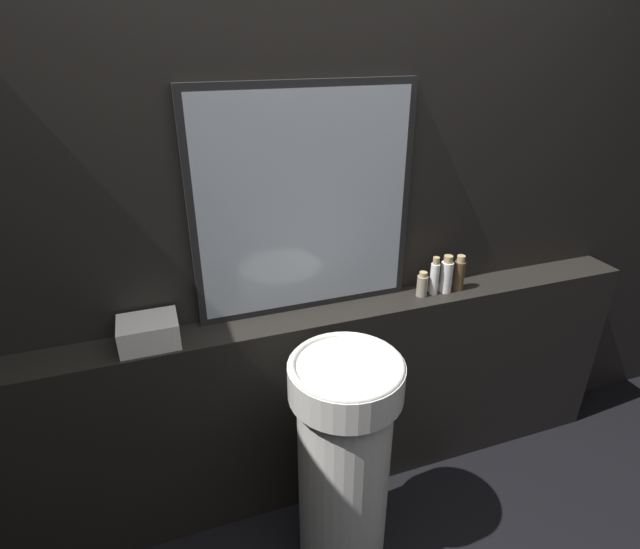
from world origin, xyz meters
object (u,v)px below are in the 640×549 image
mirror (305,205)px  shampoo_bottle (422,285)px  pedestal_sink (344,460)px  conditioner_bottle (434,277)px  body_wash_bottle (459,274)px  towel_stack (149,332)px  lotion_bottle (446,275)px

mirror → shampoo_bottle: (0.47, -0.07, -0.37)m
pedestal_sink → conditioner_bottle: bearing=33.4°
mirror → body_wash_bottle: bearing=-6.1°
shampoo_bottle → towel_stack: bearing=180.0°
pedestal_sink → body_wash_bottle: bearing=28.3°
mirror → towel_stack: bearing=-173.3°
conditioner_bottle → lotion_bottle: size_ratio=1.01×
pedestal_sink → towel_stack: bearing=149.6°
pedestal_sink → shampoo_bottle: size_ratio=8.57×
lotion_bottle → conditioner_bottle: bearing=-180.0°
pedestal_sink → body_wash_bottle: size_ratio=5.93×
towel_stack → conditioner_bottle: bearing=-0.0°
conditioner_bottle → body_wash_bottle: conditioner_bottle is taller
pedestal_sink → shampoo_bottle: 0.74m
towel_stack → lotion_bottle: (1.16, 0.00, 0.03)m
mirror → body_wash_bottle: mirror is taller
mirror → towel_stack: (-0.58, -0.07, -0.37)m
pedestal_sink → shampoo_bottle: bearing=36.3°
pedestal_sink → towel_stack: (-0.59, 0.34, 0.45)m
mirror → shampoo_bottle: size_ratio=7.90×
mirror → towel_stack: mirror is taller
towel_stack → body_wash_bottle: (1.22, 0.00, 0.02)m
towel_stack → body_wash_bottle: 1.22m
towel_stack → lotion_bottle: bearing=0.0°
pedestal_sink → conditioner_bottle: 0.79m
mirror → shampoo_bottle: mirror is taller
shampoo_bottle → conditioner_bottle: conditioner_bottle is taller
mirror → towel_stack: size_ratio=4.20×
shampoo_bottle → conditioner_bottle: (0.05, -0.00, 0.03)m
pedestal_sink → conditioner_bottle: size_ratio=5.56×
body_wash_bottle → pedestal_sink: bearing=-151.7°
towel_stack → shampoo_bottle: 1.05m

